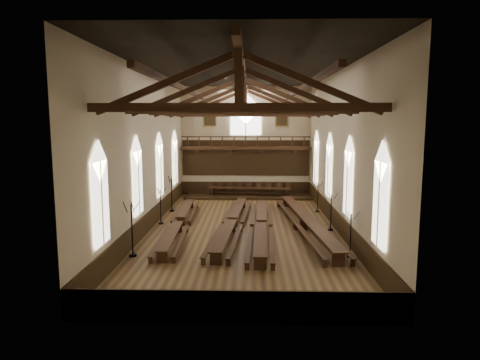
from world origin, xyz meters
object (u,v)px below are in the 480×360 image
Objects in this scene: refectory_row_a at (179,222)px; candelabrum_left_mid at (161,213)px; refectory_row_d at (306,220)px; dais at (249,196)px; candelabrum_right_near at (350,243)px; refectory_row_c at (261,224)px; refectory_row_b at (232,221)px; candelabrum_right_far at (317,203)px; candelabrum_left_far at (172,201)px; candelabrum_left_near at (132,240)px; candelabrum_right_mid at (331,219)px; high_table at (249,189)px.

refectory_row_a is 5.52× the size of candelabrum_left_mid.
candelabrum_left_mid is at bearing 173.43° from refectory_row_d.
dais is 17.78m from candelabrum_right_near.
refectory_row_a is 0.97× the size of refectory_row_c.
refectory_row_b is 8.24m from candelabrum_right_near.
candelabrum_left_mid is (-6.70, 2.01, 0.23)m from refectory_row_c.
candelabrum_right_far is at bearing 20.33° from candelabrum_left_mid.
candelabrum_left_far is 15.48m from candelabrum_right_near.
candelabrum_left_near is 1.21× the size of candelabrum_right_near.
candelabrum_left_far is at bearing 105.08° from refectory_row_a.
candelabrum_right_far is at bearing 90.00° from candelabrum_right_near.
dais is 4.83× the size of candelabrum_right_far.
candelabrum_right_near is at bearing -44.18° from candelabrum_left_far.
candelabrum_right_near is at bearing 0.80° from candelabrum_left_near.
candelabrum_left_far is (-9.56, 5.14, 0.24)m from refectory_row_d.
candelabrum_right_far is at bearing 90.00° from candelabrum_right_mid.
candelabrum_right_far is (11.10, 11.01, -0.16)m from candelabrum_left_near.
refectory_row_c is 6.47m from candelabrum_right_near.
candelabrum_right_mid is at bearing -0.10° from refectory_row_a.
candelabrum_left_near is (-1.46, -5.53, 0.38)m from refectory_row_a.
candelabrum_right_near is (11.10, 0.16, -0.15)m from candelabrum_left_near.
refectory_row_a is 0.96× the size of refectory_row_b.
refectory_row_d is (4.70, 0.26, 0.06)m from refectory_row_b.
high_table is at bearing 0.00° from dais.
candelabrum_left_mid is 1.05× the size of candelabrum_right_near.
refectory_row_b is (3.40, 0.01, 0.04)m from refectory_row_a.
candelabrum_left_near is 10.94m from candelabrum_left_far.
refectory_row_a is 5.28m from refectory_row_c.
refectory_row_a is 1.89× the size of high_table.
refectory_row_b is 6.08× the size of candelabrum_right_far.
dais is at bearing 46.65° from candelabrum_left_far.
candelabrum_left_far reaches higher than dais.
candelabrum_left_far reaches higher than candelabrum_right_far.
refectory_row_d is 1.57m from candelabrum_right_mid.
candelabrum_right_near reaches higher than refectory_row_b.
high_table reaches higher than refectory_row_a.
high_table is 18.10m from candelabrum_left_near.
refectory_row_b is 8.30m from candelabrum_right_far.
refectory_row_b reaches higher than dais.
refectory_row_b is 6.24m from candelabrum_right_mid.
high_table is at bearing 130.63° from candelabrum_right_far.
refectory_row_a is 12.41m from high_table.
dais is (-0.86, 12.24, -0.43)m from refectory_row_c.
candelabrum_left_near reaches higher than high_table.
candelabrum_left_near is at bearing -135.23° from candelabrum_right_far.
refectory_row_a is at bearing 173.11° from refectory_row_c.
refectory_row_c is at bearing -19.28° from refectory_row_b.
candelabrum_right_near is (5.25, -16.98, 0.62)m from dais.
high_table is at bearing 46.65° from candelabrum_left_far.
candelabrum_right_mid is at bearing 8.00° from refectory_row_c.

